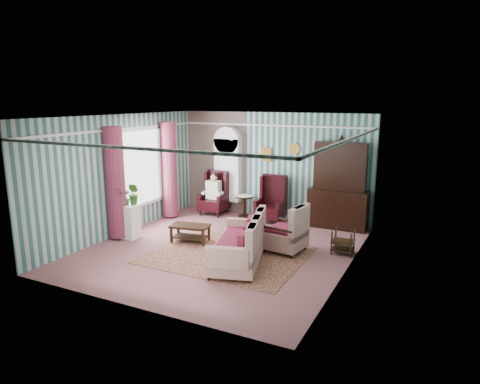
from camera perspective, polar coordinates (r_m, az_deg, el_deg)
The scene contains 17 objects.
floor at distance 9.57m, azimuth -2.46°, elevation -7.58°, with size 6.00×6.00×0.00m, color #925559.
room_shell at distance 9.55m, azimuth -5.32°, elevation 4.75°, with size 5.53×6.02×2.91m.
bookcase at distance 12.33m, azimuth -1.65°, elevation 2.35°, with size 0.80×0.28×2.24m, color white.
dresser_hutch at distance 11.07m, azimuth 13.07°, elevation 1.20°, with size 1.50×0.56×2.36m, color black.
wingback_left at distance 12.21m, azimuth -3.53°, elevation -0.14°, with size 0.76×0.80×1.25m, color black.
wingback_right at distance 11.46m, azimuth 4.09°, elevation -0.98°, with size 0.76×0.80×1.25m, color black.
seated_woman at distance 12.22m, azimuth -3.53°, elevation -0.30°, with size 0.44×0.40×1.18m, color silver, non-canonical shape.
round_side_table at distance 12.00m, azimuth 0.58°, elevation -1.93°, with size 0.50×0.50×0.60m, color black.
nest_table at distance 9.46m, azimuth 13.57°, elevation -6.44°, with size 0.45×0.38×0.54m, color black.
plant_stand at distance 10.55m, azimuth -14.81°, elevation -3.81°, with size 0.55×0.35×0.80m, color white.
rug at distance 9.19m, azimuth -1.71°, elevation -8.40°, with size 3.20×2.60×0.01m, color #521B25.
sofa at distance 8.58m, azimuth -0.30°, elevation -6.40°, with size 2.02×1.07×1.01m, color beige.
floral_armchair at distance 9.33m, azimuth 6.05°, elevation -5.22°, with size 0.87×0.78×0.91m, color beige.
coffee_table at distance 10.03m, azimuth -6.65°, elevation -5.50°, with size 0.89×0.49×0.40m, color black.
potted_plant_a at distance 10.33m, azimuth -15.79°, elevation -0.59°, with size 0.42×0.36×0.46m, color #164718.
potted_plant_b at distance 10.42m, azimuth -13.97°, elevation -0.24°, with size 0.28×0.23×0.51m, color #184F1B.
potted_plant_c at distance 10.45m, azimuth -15.00°, elevation -0.72°, with size 0.19×0.19×0.35m, color #1C541A.
Camera 1 is at (4.36, -7.87, 3.27)m, focal length 32.00 mm.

